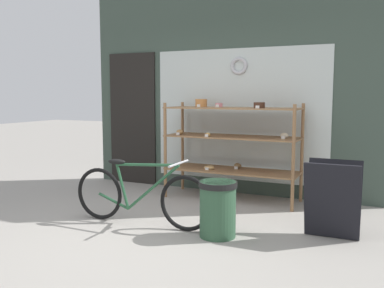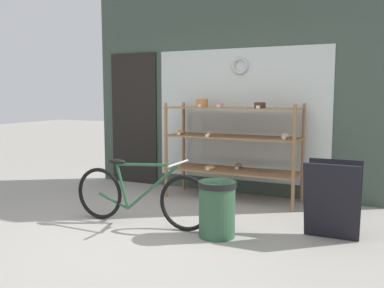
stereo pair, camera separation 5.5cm
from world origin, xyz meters
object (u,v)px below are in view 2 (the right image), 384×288
at_px(display_case, 232,139).
at_px(bicycle, 140,196).
at_px(sandwich_board, 332,200).
at_px(trash_bin, 217,207).

bearing_deg(display_case, bicycle, -108.21).
relative_size(display_case, sandwich_board, 2.36).
distance_m(sandwich_board, trash_bin, 1.16).
xyz_separation_m(bicycle, trash_bin, (0.93, -0.00, -0.02)).
relative_size(display_case, trash_bin, 3.19).
bearing_deg(bicycle, trash_bin, -1.87).
xyz_separation_m(display_case, sandwich_board, (1.49, -1.08, -0.45)).
relative_size(bicycle, trash_bin, 2.97).
bearing_deg(bicycle, display_case, 70.16).
xyz_separation_m(bicycle, sandwich_board, (1.99, 0.46, 0.07)).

